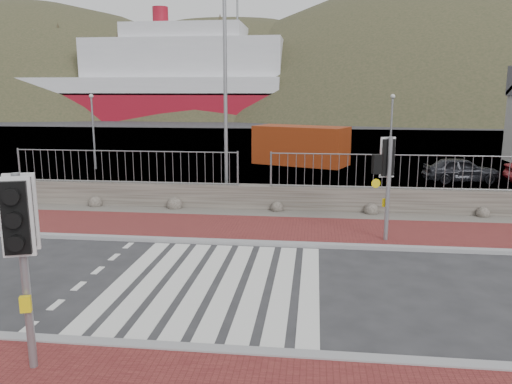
# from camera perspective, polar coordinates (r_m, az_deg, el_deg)

# --- Properties ---
(ground) EXTENTS (220.00, 220.00, 0.00)m
(ground) POSITION_cam_1_polar(r_m,az_deg,el_deg) (11.44, -4.62, -10.42)
(ground) COLOR #28282B
(ground) RESTS_ON ground
(sidewalk_far) EXTENTS (40.00, 3.00, 0.08)m
(sidewalk_far) POSITION_cam_1_polar(r_m,az_deg,el_deg) (15.63, -1.38, -4.20)
(sidewalk_far) COLOR maroon
(sidewalk_far) RESTS_ON ground
(kerb_near) EXTENTS (40.00, 0.25, 0.12)m
(kerb_near) POSITION_cam_1_polar(r_m,az_deg,el_deg) (8.78, -8.65, -17.30)
(kerb_near) COLOR gray
(kerb_near) RESTS_ON ground
(kerb_far) EXTENTS (40.00, 0.25, 0.12)m
(kerb_far) POSITION_cam_1_polar(r_m,az_deg,el_deg) (14.21, -2.24, -5.78)
(kerb_far) COLOR gray
(kerb_far) RESTS_ON ground
(zebra_crossing) EXTENTS (4.62, 5.60, 0.01)m
(zebra_crossing) POSITION_cam_1_polar(r_m,az_deg,el_deg) (11.44, -4.62, -10.39)
(zebra_crossing) COLOR silver
(zebra_crossing) RESTS_ON ground
(gravel_strip) EXTENTS (40.00, 1.50, 0.06)m
(gravel_strip) POSITION_cam_1_polar(r_m,az_deg,el_deg) (17.55, -0.46, -2.49)
(gravel_strip) COLOR #59544C
(gravel_strip) RESTS_ON ground
(stone_wall) EXTENTS (40.00, 0.60, 0.90)m
(stone_wall) POSITION_cam_1_polar(r_m,az_deg,el_deg) (18.23, -0.14, -0.61)
(stone_wall) COLOR #4C463E
(stone_wall) RESTS_ON ground
(railing) EXTENTS (18.07, 0.07, 1.22)m
(railing) POSITION_cam_1_polar(r_m,az_deg,el_deg) (17.85, -0.20, 3.60)
(railing) COLOR gray
(railing) RESTS_ON stone_wall
(quay) EXTENTS (120.00, 40.00, 0.50)m
(quay) POSITION_cam_1_polar(r_m,az_deg,el_deg) (38.60, 3.56, 5.07)
(quay) COLOR #4C4C4F
(quay) RESTS_ON ground
(water) EXTENTS (220.00, 50.00, 0.05)m
(water) POSITION_cam_1_polar(r_m,az_deg,el_deg) (73.46, 5.14, 8.06)
(water) COLOR #3F4C54
(water) RESTS_ON ground
(ferry) EXTENTS (50.00, 16.00, 20.00)m
(ferry) POSITION_cam_1_polar(r_m,az_deg,el_deg) (82.77, -12.39, 11.93)
(ferry) COLOR maroon
(ferry) RESTS_ON ground
(hills_backdrop) EXTENTS (254.00, 90.00, 100.00)m
(hills_backdrop) POSITION_cam_1_polar(r_m,az_deg,el_deg) (102.13, 9.13, -4.24)
(hills_backdrop) COLOR #2D331E
(hills_backdrop) RESTS_ON ground
(traffic_signal_near) EXTENTS (0.51, 0.40, 3.11)m
(traffic_signal_near) POSITION_cam_1_polar(r_m,az_deg,el_deg) (8.07, -25.28, -4.12)
(traffic_signal_near) COLOR gray
(traffic_signal_near) RESTS_ON ground
(traffic_signal_far) EXTENTS (0.75, 0.43, 3.03)m
(traffic_signal_far) POSITION_cam_1_polar(r_m,az_deg,el_deg) (14.37, 14.84, 2.82)
(traffic_signal_far) COLOR gray
(traffic_signal_far) RESTS_ON ground
(streetlight) EXTENTS (1.66, 0.22, 7.81)m
(streetlight) POSITION_cam_1_polar(r_m,az_deg,el_deg) (18.78, -3.11, 11.85)
(streetlight) COLOR gray
(streetlight) RESTS_ON ground
(shipping_container) EXTENTS (5.85, 4.10, 2.25)m
(shipping_container) POSITION_cam_1_polar(r_m,az_deg,el_deg) (29.65, 5.14, 5.33)
(shipping_container) COLOR maroon
(shipping_container) RESTS_ON ground
(car_a) EXTENTS (3.61, 1.77, 1.18)m
(car_a) POSITION_cam_1_polar(r_m,az_deg,el_deg) (25.71, 22.38, 2.38)
(car_a) COLOR black
(car_a) RESTS_ON ground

